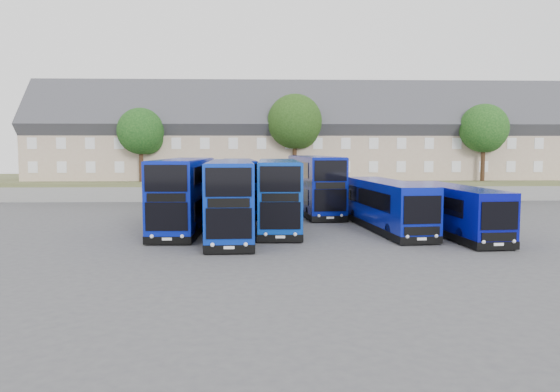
{
  "coord_description": "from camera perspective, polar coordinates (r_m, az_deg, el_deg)",
  "views": [
    {
      "loc": [
        -1.64,
        -32.14,
        5.47
      ],
      "look_at": [
        -0.29,
        5.18,
        2.2
      ],
      "focal_mm": 35.0,
      "sensor_mm": 36.0,
      "label": 1
    }
  ],
  "objects": [
    {
      "name": "ground",
      "position": [
        32.65,
        0.84,
        -4.64
      ],
      "size": [
        120.0,
        120.0,
        0.0
      ],
      "primitive_type": "plane",
      "color": "#454449",
      "rests_on": "ground"
    },
    {
      "name": "retaining_wall",
      "position": [
        56.37,
        -0.4,
        0.2
      ],
      "size": [
        70.0,
        0.4,
        1.5
      ],
      "primitive_type": "cube",
      "color": "slate",
      "rests_on": "ground"
    },
    {
      "name": "earth_bank",
      "position": [
        66.31,
        -0.65,
        1.14
      ],
      "size": [
        80.0,
        20.0,
        2.0
      ],
      "primitive_type": "cube",
      "color": "#50552F",
      "rests_on": "ground"
    },
    {
      "name": "terrace_row",
      "position": [
        62.33,
        2.21,
        6.03
      ],
      "size": [
        60.0,
        10.4,
        11.2
      ],
      "color": "tan",
      "rests_on": "earth_bank"
    },
    {
      "name": "dd_front_left",
      "position": [
        36.83,
        -10.01,
        0.02
      ],
      "size": [
        3.05,
        11.95,
        4.72
      ],
      "rotation": [
        0.0,
        0.0,
        -0.03
      ],
      "color": "#08189A",
      "rests_on": "ground"
    },
    {
      "name": "dd_front_mid",
      "position": [
        33.67,
        -5.21,
        -0.44
      ],
      "size": [
        3.15,
        11.82,
        4.66
      ],
      "rotation": [
        0.0,
        0.0,
        0.04
      ],
      "color": "#092AA7",
      "rests_on": "ground"
    },
    {
      "name": "dd_front_right",
      "position": [
        36.87,
        -0.17,
        0.03
      ],
      "size": [
        2.83,
        11.67,
        4.62
      ],
      "rotation": [
        0.0,
        0.0,
        -0.01
      ],
      "color": "#0837A4",
      "rests_on": "ground"
    },
    {
      "name": "dd_rear_left",
      "position": [
        46.32,
        -4.31,
        0.94
      ],
      "size": [
        3.43,
        11.43,
        4.48
      ],
      "rotation": [
        0.0,
        0.0,
        0.08
      ],
      "color": "#071D8E",
      "rests_on": "ground"
    },
    {
      "name": "dd_rear_right",
      "position": [
        45.77,
        3.64,
        1.08
      ],
      "size": [
        3.87,
        12.19,
        4.77
      ],
      "rotation": [
        0.0,
        0.0,
        0.1
      ],
      "color": "#071383",
      "rests_on": "ground"
    },
    {
      "name": "coach_east_a",
      "position": [
        37.08,
        11.11,
        -1.07
      ],
      "size": [
        3.74,
        12.2,
        3.28
      ],
      "rotation": [
        0.0,
        0.0,
        0.1
      ],
      "color": "#08169B",
      "rests_on": "ground"
    },
    {
      "name": "coach_east_b",
      "position": [
        36.05,
        17.67,
        -1.53
      ],
      "size": [
        3.28,
        11.49,
        3.1
      ],
      "rotation": [
        0.0,
        0.0,
        0.08
      ],
      "color": "#070A87",
      "rests_on": "ground"
    },
    {
      "name": "tree_west",
      "position": [
        58.55,
        -14.2,
        6.4
      ],
      "size": [
        4.8,
        4.8,
        7.65
      ],
      "color": "#382314",
      "rests_on": "earth_bank"
    },
    {
      "name": "tree_mid",
      "position": [
        57.92,
        1.69,
        7.57
      ],
      "size": [
        5.76,
        5.76,
        9.18
      ],
      "color": "#382314",
      "rests_on": "earth_bank"
    },
    {
      "name": "tree_east",
      "position": [
        62.02,
        20.62,
        6.46
      ],
      "size": [
        5.12,
        5.12,
        8.16
      ],
      "color": "#382314",
      "rests_on": "earth_bank"
    },
    {
      "name": "tree_far",
      "position": [
        70.85,
        22.94,
        6.44
      ],
      "size": [
        5.44,
        5.44,
        8.67
      ],
      "color": "#382314",
      "rests_on": "earth_bank"
    }
  ]
}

